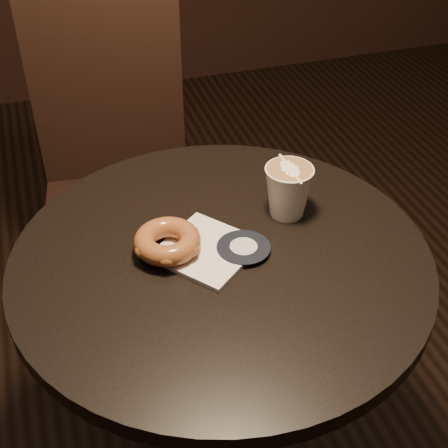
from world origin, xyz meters
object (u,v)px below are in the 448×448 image
object	(u,v)px
latte_cup	(288,191)
pastry_bag	(207,250)
chair	(115,161)
cafe_table	(221,335)
doughnut	(167,241)

from	to	relation	value
latte_cup	pastry_bag	bearing A→B (deg)	-160.70
chair	latte_cup	size ratio (longest dim) A/B	10.27
chair	latte_cup	distance (m)	0.69
cafe_table	latte_cup	distance (m)	0.29
chair	latte_cup	world-z (taller)	chair
cafe_table	pastry_bag	bearing A→B (deg)	154.55
pastry_bag	doughnut	xyz separation A→B (m)	(-0.06, 0.02, 0.02)
chair	doughnut	size ratio (longest dim) A/B	8.84
pastry_bag	doughnut	bearing A→B (deg)	126.67
chair	doughnut	distance (m)	0.68
chair	pastry_bag	world-z (taller)	chair
cafe_table	chair	world-z (taller)	chair
chair	latte_cup	bearing A→B (deg)	-61.70
doughnut	latte_cup	size ratio (longest dim) A/B	1.16
chair	doughnut	xyz separation A→B (m)	(-0.00, -0.64, 0.23)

